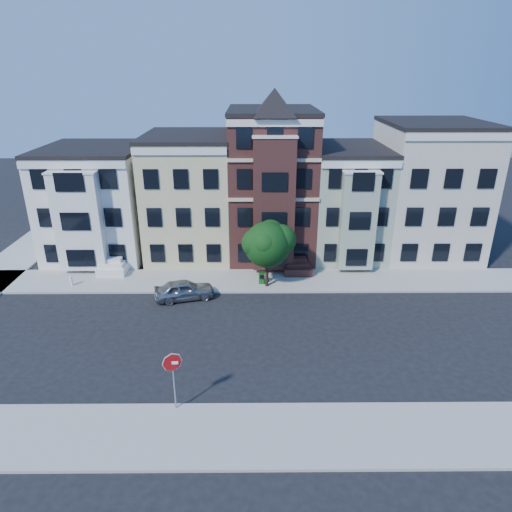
{
  "coord_description": "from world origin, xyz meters",
  "views": [
    {
      "loc": [
        -1.61,
        -23.84,
        15.36
      ],
      "look_at": [
        -1.41,
        3.04,
        4.2
      ],
      "focal_mm": 32.0,
      "sensor_mm": 36.0,
      "label": 1
    }
  ],
  "objects_px": {
    "newspaper_box": "(262,278)",
    "stop_sign": "(174,378)",
    "fire_hydrant": "(71,282)",
    "parked_car": "(184,290)",
    "street_tree": "(267,248)"
  },
  "relations": [
    {
      "from": "newspaper_box",
      "to": "street_tree",
      "type": "bearing_deg",
      "value": -43.39
    },
    {
      "from": "street_tree",
      "to": "newspaper_box",
      "type": "relative_size",
      "value": 6.65
    },
    {
      "from": "newspaper_box",
      "to": "fire_hydrant",
      "type": "height_order",
      "value": "newspaper_box"
    },
    {
      "from": "street_tree",
      "to": "newspaper_box",
      "type": "bearing_deg",
      "value": 129.77
    },
    {
      "from": "parked_car",
      "to": "stop_sign",
      "type": "height_order",
      "value": "stop_sign"
    },
    {
      "from": "street_tree",
      "to": "parked_car",
      "type": "height_order",
      "value": "street_tree"
    },
    {
      "from": "street_tree",
      "to": "stop_sign",
      "type": "distance_m",
      "value": 14.14
    },
    {
      "from": "parked_car",
      "to": "stop_sign",
      "type": "xyz_separation_m",
      "value": [
        1.16,
        -11.5,
        1.19
      ]
    },
    {
      "from": "fire_hydrant",
      "to": "parked_car",
      "type": "bearing_deg",
      "value": -12.35
    },
    {
      "from": "street_tree",
      "to": "parked_car",
      "type": "bearing_deg",
      "value": -163.6
    },
    {
      "from": "stop_sign",
      "to": "fire_hydrant",
      "type": "bearing_deg",
      "value": 124.33
    },
    {
      "from": "parked_car",
      "to": "fire_hydrant",
      "type": "xyz_separation_m",
      "value": [
        -8.75,
        1.92,
        -0.25
      ]
    },
    {
      "from": "street_tree",
      "to": "newspaper_box",
      "type": "height_order",
      "value": "street_tree"
    },
    {
      "from": "newspaper_box",
      "to": "stop_sign",
      "type": "height_order",
      "value": "stop_sign"
    },
    {
      "from": "newspaper_box",
      "to": "stop_sign",
      "type": "distance_m",
      "value": 14.44
    }
  ]
}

